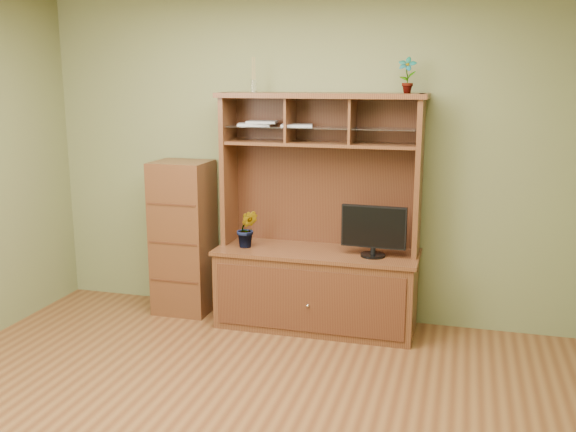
% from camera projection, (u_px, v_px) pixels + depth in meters
% --- Properties ---
extents(room, '(4.54, 4.04, 2.74)m').
position_uv_depth(room, '(211.00, 203.00, 3.48)').
color(room, '#552F18').
rests_on(room, ground).
extents(media_hutch, '(1.66, 0.61, 1.90)m').
position_uv_depth(media_hutch, '(317.00, 265.00, 5.23)').
color(media_hutch, '#432413').
rests_on(media_hutch, room).
extents(monitor, '(0.50, 0.19, 0.40)m').
position_uv_depth(monitor, '(374.00, 230.00, 4.96)').
color(monitor, black).
rests_on(monitor, media_hutch).
extents(orchid_plant, '(0.20, 0.17, 0.31)m').
position_uv_depth(orchid_plant, '(247.00, 229.00, 5.24)').
color(orchid_plant, '#396121').
rests_on(orchid_plant, media_hutch).
extents(top_plant, '(0.15, 0.11, 0.27)m').
position_uv_depth(top_plant, '(407.00, 75.00, 4.81)').
color(top_plant, '#2E6122').
rests_on(top_plant, media_hutch).
extents(reed_diffuser, '(0.06, 0.06, 0.28)m').
position_uv_depth(reed_diffuser, '(254.00, 79.00, 5.14)').
color(reed_diffuser, silver).
rests_on(reed_diffuser, media_hutch).
extents(magazines, '(0.65, 0.25, 0.04)m').
position_uv_depth(magazines, '(270.00, 124.00, 5.18)').
color(magazines, '#A9A9AE').
rests_on(magazines, media_hutch).
extents(side_cabinet, '(0.47, 0.43, 1.32)m').
position_uv_depth(side_cabinet, '(184.00, 237.00, 5.55)').
color(side_cabinet, '#432413').
rests_on(side_cabinet, room).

